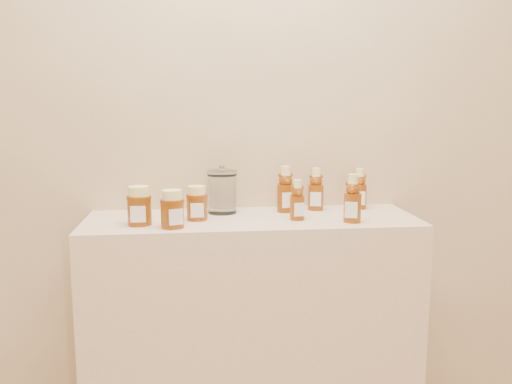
{
  "coord_description": "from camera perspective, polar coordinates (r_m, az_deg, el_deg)",
  "views": [
    {
      "loc": [
        -0.2,
        -0.36,
        1.32
      ],
      "look_at": [
        0.01,
        1.52,
        1.0
      ],
      "focal_mm": 38.0,
      "sensor_mm": 36.0,
      "label": 1
    }
  ],
  "objects": [
    {
      "name": "honey_jar_left",
      "position": [
        1.88,
        -12.18,
        -1.41
      ],
      "size": [
        0.09,
        0.09,
        0.13
      ],
      "primitive_type": null,
      "rotation": [
        0.0,
        0.0,
        -0.03
      ],
      "color": "#682C08",
      "rests_on": "display_table"
    },
    {
      "name": "wall_back",
      "position": [
        2.12,
        -1.04,
        10.41
      ],
      "size": [
        3.5,
        0.02,
        2.7
      ],
      "primitive_type": "cube",
      "color": "tan",
      "rests_on": "ground"
    },
    {
      "name": "glass_canister",
      "position": [
        2.04,
        -3.59,
        0.21
      ],
      "size": [
        0.13,
        0.13,
        0.18
      ],
      "primitive_type": null,
      "rotation": [
        0.0,
        0.0,
        0.18
      ],
      "color": "white",
      "rests_on": "display_table"
    },
    {
      "name": "honey_jar_front",
      "position": [
        1.82,
        -8.81,
        -1.76
      ],
      "size": [
        0.1,
        0.1,
        0.13
      ],
      "primitive_type": null,
      "rotation": [
        0.0,
        0.0,
        0.35
      ],
      "color": "#682C08",
      "rests_on": "display_table"
    },
    {
      "name": "bear_bottle_back_left",
      "position": [
        2.06,
        3.11,
        0.63
      ],
      "size": [
        0.08,
        0.08,
        0.2
      ],
      "primitive_type": null,
      "rotation": [
        0.0,
        0.0,
        0.14
      ],
      "color": "#682C08",
      "rests_on": "display_table"
    },
    {
      "name": "bear_bottle_back_right",
      "position": [
        2.16,
        10.83,
        0.64
      ],
      "size": [
        0.07,
        0.07,
        0.18
      ],
      "primitive_type": null,
      "rotation": [
        0.0,
        0.0,
        -0.19
      ],
      "color": "#682C08",
      "rests_on": "display_table"
    },
    {
      "name": "bear_bottle_back_mid",
      "position": [
        2.11,
        6.32,
        0.6
      ],
      "size": [
        0.08,
        0.08,
        0.18
      ],
      "primitive_type": null,
      "rotation": [
        0.0,
        0.0,
        -0.23
      ],
      "color": "#682C08",
      "rests_on": "display_table"
    },
    {
      "name": "honey_jar_back",
      "position": [
        1.93,
        -6.25,
        -1.15
      ],
      "size": [
        0.08,
        0.08,
        0.12
      ],
      "primitive_type": null,
      "rotation": [
        0.0,
        0.0,
        0.02
      ],
      "color": "#682C08",
      "rests_on": "display_table"
    },
    {
      "name": "bear_bottle_front_right",
      "position": [
        1.91,
        10.15,
        -0.33
      ],
      "size": [
        0.09,
        0.09,
        0.19
      ],
      "primitive_type": null,
      "rotation": [
        0.0,
        0.0,
        -0.41
      ],
      "color": "#682C08",
      "rests_on": "display_table"
    },
    {
      "name": "display_table",
      "position": [
        2.11,
        -0.43,
        -14.8
      ],
      "size": [
        1.2,
        0.4,
        0.9
      ],
      "primitive_type": "cube",
      "color": "beige",
      "rests_on": "ground"
    },
    {
      "name": "bear_bottle_front_left",
      "position": [
        1.93,
        4.38,
        -0.54
      ],
      "size": [
        0.06,
        0.06,
        0.16
      ],
      "primitive_type": null,
      "rotation": [
        0.0,
        0.0,
        0.09
      ],
      "color": "#682C08",
      "rests_on": "display_table"
    }
  ]
}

